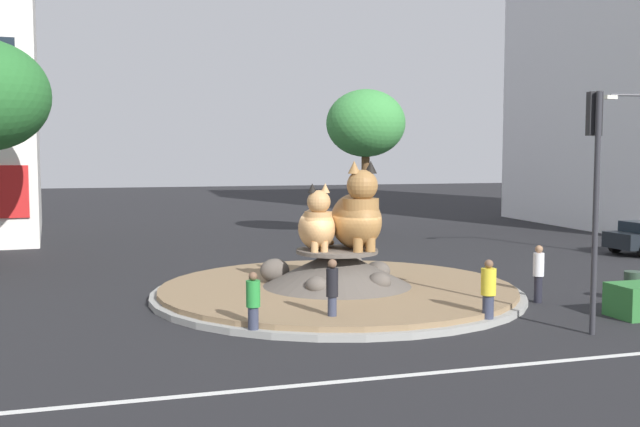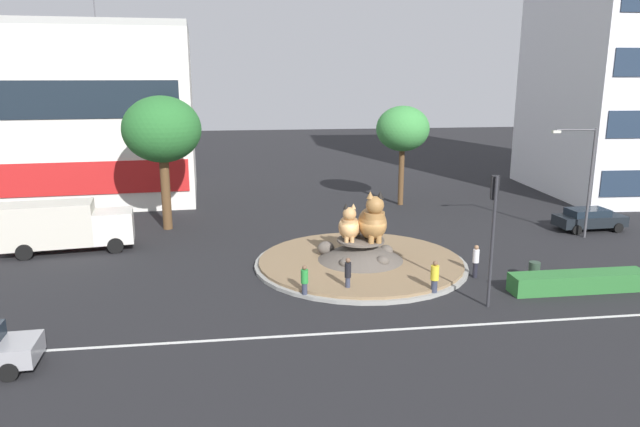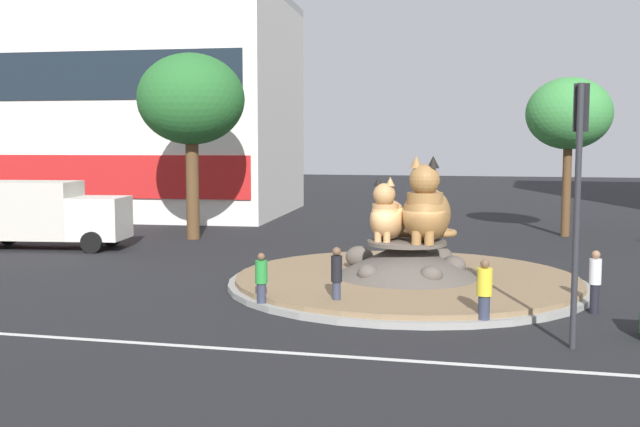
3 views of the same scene
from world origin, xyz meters
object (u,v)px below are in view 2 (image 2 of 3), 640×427
(streetlight_arm, at_px, (586,174))
(shophouse_block, at_px, (67,114))
(cat_statue_calico, at_px, (349,226))
(sedan_on_far_lane, at_px, (589,219))
(second_tree_near_tower, at_px, (403,129))
(pedestrian_yellow_shirt, at_px, (435,278))
(cat_statue_tabby, at_px, (373,221))
(delivery_box_truck, at_px, (63,225))
(broadleaf_tree_behind_island, at_px, (162,130))
(litter_bin, at_px, (534,271))
(pedestrian_white_shirt, at_px, (476,260))
(traffic_light_mast, at_px, (493,218))
(pedestrian_black_shirt, at_px, (348,274))
(pedestrian_green_shirt, at_px, (305,281))

(streetlight_arm, bearing_deg, shophouse_block, -19.95)
(cat_statue_calico, distance_m, shophouse_block, 29.06)
(sedan_on_far_lane, bearing_deg, second_tree_near_tower, 135.65)
(pedestrian_yellow_shirt, distance_m, sedan_on_far_lane, 17.18)
(cat_statue_tabby, distance_m, delivery_box_truck, 17.87)
(sedan_on_far_lane, relative_size, delivery_box_truck, 0.61)
(second_tree_near_tower, distance_m, delivery_box_truck, 25.10)
(broadleaf_tree_behind_island, bearing_deg, pedestrian_yellow_shirt, -45.85)
(cat_statue_tabby, height_order, sedan_on_far_lane, cat_statue_tabby)
(shophouse_block, relative_size, pedestrian_yellow_shirt, 12.26)
(broadleaf_tree_behind_island, bearing_deg, second_tree_near_tower, 16.34)
(cat_statue_calico, distance_m, litter_bin, 9.66)
(shophouse_block, distance_m, broadleaf_tree_behind_island, 14.78)
(pedestrian_white_shirt, relative_size, litter_bin, 1.90)
(cat_statue_tabby, xyz_separation_m, shophouse_block, (-20.87, 21.06, 4.51))
(pedestrian_white_shirt, bearing_deg, cat_statue_tabby, 168.76)
(shophouse_block, height_order, broadleaf_tree_behind_island, shophouse_block)
(cat_statue_tabby, distance_m, shophouse_block, 29.99)
(traffic_light_mast, xyz_separation_m, broadleaf_tree_behind_island, (-15.70, 15.61, 2.52))
(streetlight_arm, relative_size, pedestrian_black_shirt, 3.89)
(traffic_light_mast, xyz_separation_m, sedan_on_far_lane, (12.02, 11.43, -3.28))
(second_tree_near_tower, bearing_deg, shophouse_block, 166.04)
(pedestrian_yellow_shirt, distance_m, pedestrian_green_shirt, 6.04)
(broadleaf_tree_behind_island, relative_size, delivery_box_truck, 1.17)
(broadleaf_tree_behind_island, xyz_separation_m, pedestrian_yellow_shirt, (13.73, -14.14, -5.68))
(delivery_box_truck, bearing_deg, sedan_on_far_lane, -7.15)
(second_tree_near_tower, distance_m, litter_bin, 18.68)
(sedan_on_far_lane, bearing_deg, pedestrian_white_shirt, -147.12)
(shophouse_block, bearing_deg, pedestrian_green_shirt, -60.25)
(second_tree_near_tower, distance_m, streetlight_arm, 14.02)
(broadleaf_tree_behind_island, xyz_separation_m, delivery_box_truck, (-5.31, -4.48, -4.99))
(broadleaf_tree_behind_island, xyz_separation_m, pedestrian_green_shirt, (7.71, -13.56, -5.74))
(second_tree_near_tower, height_order, delivery_box_truck, second_tree_near_tower)
(cat_statue_calico, height_order, pedestrian_green_shirt, cat_statue_calico)
(cat_statue_tabby, xyz_separation_m, pedestrian_black_shirt, (-2.08, -3.96, -1.50))
(pedestrian_white_shirt, bearing_deg, traffic_light_mast, -86.60)
(shophouse_block, distance_m, pedestrian_green_shirt, 30.92)
(litter_bin, bearing_deg, delivery_box_truck, 161.82)
(sedan_on_far_lane, bearing_deg, traffic_light_mast, -138.61)
(streetlight_arm, height_order, pedestrian_white_shirt, streetlight_arm)
(cat_statue_calico, xyz_separation_m, cat_statue_tabby, (1.25, -0.16, 0.25))
(cat_statue_tabby, relative_size, delivery_box_truck, 0.36)
(broadleaf_tree_behind_island, height_order, delivery_box_truck, broadleaf_tree_behind_island)
(shophouse_block, relative_size, sedan_on_far_lane, 4.58)
(sedan_on_far_lane, bearing_deg, shophouse_block, 154.45)
(pedestrian_yellow_shirt, height_order, delivery_box_truck, delivery_box_truck)
(broadleaf_tree_behind_island, height_order, pedestrian_white_shirt, broadleaf_tree_behind_island)
(sedan_on_far_lane, bearing_deg, cat_statue_tabby, -164.10)
(broadleaf_tree_behind_island, bearing_deg, shophouse_block, 127.60)
(traffic_light_mast, xyz_separation_m, second_tree_near_tower, (1.76, 20.73, 1.90))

